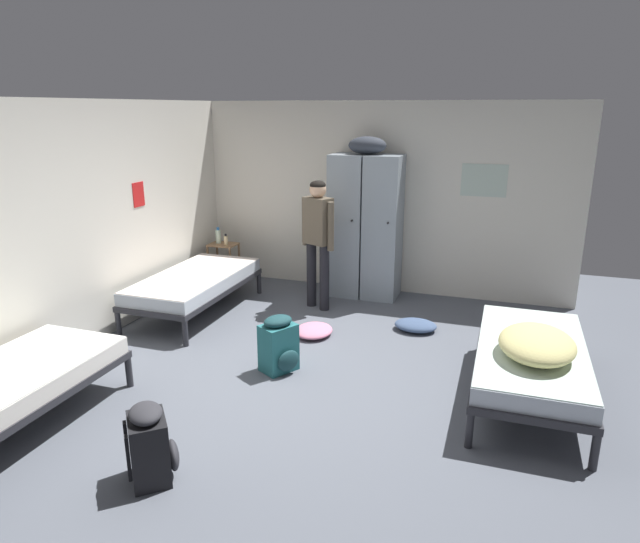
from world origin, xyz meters
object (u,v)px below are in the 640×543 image
(bed_left_rear, at_px, (195,283))
(person_traveler, at_px, (318,233))
(locker_bank, at_px, (366,223))
(backpack_black, at_px, (150,445))
(clothes_pile_pink, at_px, (314,330))
(lotion_bottle, at_px, (226,240))
(clothes_pile_denim, at_px, (416,325))
(bedding_heap, at_px, (537,344))
(shelf_unit, at_px, (224,259))
(water_bottle, at_px, (218,236))
(backpack_teal, at_px, (279,345))
(bed_left_front, at_px, (2,387))
(bed_right, at_px, (531,357))

(bed_left_rear, distance_m, person_traveler, 1.61)
(locker_bank, bearing_deg, backpack_black, -95.16)
(locker_bank, relative_size, clothes_pile_pink, 4.37)
(person_traveler, bearing_deg, locker_bank, 58.32)
(lotion_bottle, xyz_separation_m, backpack_black, (1.57, -4.06, -0.38))
(person_traveler, height_order, clothes_pile_denim, person_traveler)
(bedding_heap, bearing_deg, locker_bank, 129.82)
(shelf_unit, height_order, bed_left_rear, shelf_unit)
(water_bottle, bearing_deg, backpack_teal, -50.88)
(bedding_heap, distance_m, water_bottle, 4.77)
(bed_left_front, bearing_deg, person_traveler, 68.41)
(shelf_unit, relative_size, bed_right, 0.30)
(locker_bank, xyz_separation_m, backpack_black, (-0.38, -4.23, -0.71))
(water_bottle, bearing_deg, bed_right, -27.31)
(locker_bank, distance_m, water_bottle, 2.13)
(bedding_heap, bearing_deg, clothes_pile_pink, 157.41)
(bed_left_rear, bearing_deg, clothes_pile_pink, -7.33)
(shelf_unit, height_order, lotion_bottle, lotion_bottle)
(bed_right, xyz_separation_m, backpack_teal, (-2.23, -0.21, -0.12))
(bed_right, xyz_separation_m, lotion_bottle, (-3.98, 2.08, 0.26))
(bed_right, relative_size, bedding_heap, 2.38)
(bedding_heap, xyz_separation_m, backpack_black, (-2.43, -1.77, -0.34))
(lotion_bottle, bearing_deg, clothes_pile_denim, -17.11)
(water_bottle, bearing_deg, lotion_bottle, -21.80)
(bedding_heap, xyz_separation_m, backpack_teal, (-2.25, 0.01, -0.34))
(clothes_pile_pink, relative_size, clothes_pile_denim, 1.00)
(lotion_bottle, distance_m, backpack_black, 4.37)
(bed_left_front, bearing_deg, lotion_bottle, 92.62)
(shelf_unit, relative_size, clothes_pile_pink, 1.20)
(locker_bank, xyz_separation_m, bed_left_front, (-1.77, -4.10, -0.59))
(clothes_pile_pink, bearing_deg, lotion_bottle, 142.52)
(bed_left_front, distance_m, person_traveler, 3.72)
(clothes_pile_pink, xyz_separation_m, clothes_pile_denim, (1.04, 0.49, 0.01))
(lotion_bottle, bearing_deg, bed_right, -27.51)
(backpack_black, bearing_deg, water_bottle, 112.69)
(clothes_pile_pink, height_order, clothes_pile_denim, clothes_pile_denim)
(clothes_pile_denim, bearing_deg, clothes_pile_pink, -154.61)
(lotion_bottle, xyz_separation_m, clothes_pile_pink, (1.78, -1.36, -0.59))
(lotion_bottle, xyz_separation_m, clothes_pile_denim, (2.82, -0.87, -0.58))
(bedding_heap, bearing_deg, backpack_teal, 179.80)
(bed_left_rear, height_order, bedding_heap, bedding_heap)
(person_traveler, relative_size, clothes_pile_denim, 3.36)
(bed_right, relative_size, water_bottle, 8.37)
(backpack_teal, distance_m, clothes_pile_pink, 0.94)
(bedding_heap, bearing_deg, lotion_bottle, 150.24)
(bed_left_rear, distance_m, lotion_bottle, 1.20)
(bed_left_rear, relative_size, backpack_teal, 3.45)
(bedding_heap, height_order, backpack_black, bedding_heap)
(backpack_teal, bearing_deg, locker_bank, 85.35)
(clothes_pile_pink, bearing_deg, locker_bank, 83.46)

